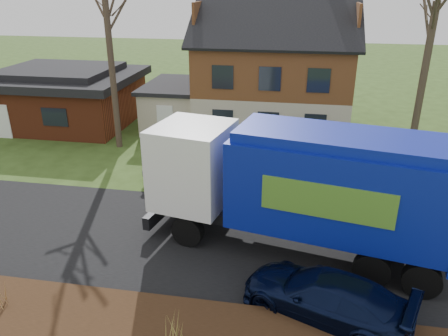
# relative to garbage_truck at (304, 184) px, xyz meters

# --- Properties ---
(ground) EXTENTS (120.00, 120.00, 0.00)m
(ground) POSITION_rel_garbage_truck_xyz_m (-4.01, -0.04, -2.60)
(ground) COLOR #304818
(ground) RESTS_ON ground
(road) EXTENTS (80.00, 7.00, 0.02)m
(road) POSITION_rel_garbage_truck_xyz_m (-4.01, -0.04, -2.59)
(road) COLOR black
(road) RESTS_ON ground
(main_house) EXTENTS (12.95, 8.95, 9.26)m
(main_house) POSITION_rel_garbage_truck_xyz_m (-2.52, 13.87, 1.43)
(main_house) COLOR beige
(main_house) RESTS_ON ground
(ranch_house) EXTENTS (9.80, 8.20, 3.70)m
(ranch_house) POSITION_rel_garbage_truck_xyz_m (-16.01, 12.96, -0.78)
(ranch_house) COLOR brown
(ranch_house) RESTS_ON ground
(garbage_truck) EXTENTS (10.86, 4.81, 4.51)m
(garbage_truck) POSITION_rel_garbage_truck_xyz_m (0.00, 0.00, 0.00)
(garbage_truck) COLOR black
(garbage_truck) RESTS_ON ground
(silver_sedan) EXTENTS (4.82, 2.61, 1.51)m
(silver_sedan) POSITION_rel_garbage_truck_xyz_m (-5.03, 4.57, -1.84)
(silver_sedan) COLOR #94959A
(silver_sedan) RESTS_ON ground
(navy_wagon) EXTENTS (5.17, 3.57, 1.39)m
(navy_wagon) POSITION_rel_garbage_truck_xyz_m (0.74, -3.33, -1.90)
(navy_wagon) COLOR black
(navy_wagon) RESTS_ON ground
(grass_clump_mid) EXTENTS (0.36, 0.30, 1.02)m
(grass_clump_mid) POSITION_rel_garbage_truck_xyz_m (-3.05, -5.46, -1.79)
(grass_clump_mid) COLOR olive
(grass_clump_mid) RESTS_ON mulch_verge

